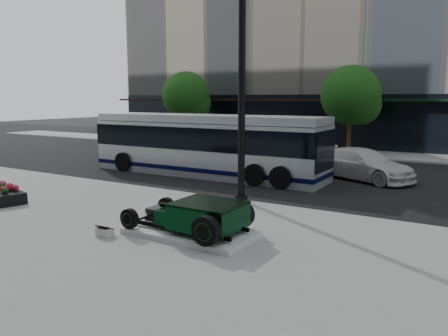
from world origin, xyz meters
The scene contains 10 objects.
ground centered at (0.00, 0.00, 0.00)m, with size 120.00×120.00×0.00m, color black.
sidewalk_far centered at (0.00, 14.00, 0.06)m, with size 70.00×4.00×0.12m, color gray.
street_trees centered at (1.15, 13.07, 3.77)m, with size 29.80×3.80×5.70m.
display_plinth centered at (2.18, -6.30, 0.20)m, with size 3.40×1.80×0.15m, color silver.
hot_rod centered at (2.51, -6.30, 0.70)m, with size 3.22×2.00×0.81m.
info_plaque centered at (0.28, -7.56, 0.24)m, with size 0.43×0.34×0.31m.
lamppost centered at (1.43, -2.20, 3.87)m, with size 0.45×0.45×8.12m.
flower_planter centered at (-5.69, -6.65, 0.35)m, with size 2.15×1.44×0.64m.
transit_bus centered at (-3.03, 2.24, 1.49)m, with size 12.12×2.88×2.92m.
white_sedan centered at (3.88, 4.88, 0.72)m, with size 2.00×4.93×1.43m, color white.
Camera 1 is at (8.72, -15.41, 3.71)m, focal length 35.00 mm.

